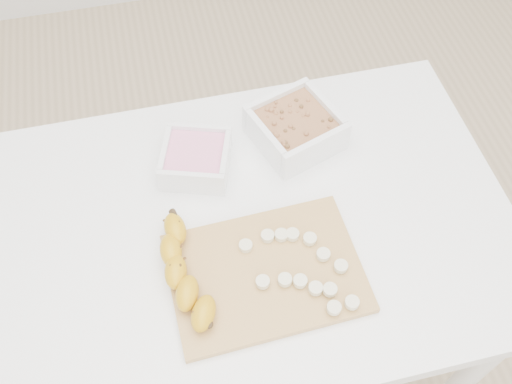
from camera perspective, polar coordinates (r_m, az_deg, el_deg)
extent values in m
plane|color=#C6AD89|center=(1.80, 0.23, -15.42)|extent=(3.50, 3.50, 0.00)
cube|color=white|center=(1.13, 0.35, -3.49)|extent=(1.00, 0.70, 0.04)
cylinder|color=white|center=(1.49, 20.51, -16.73)|extent=(0.05, 0.05, 0.71)
cylinder|color=white|center=(1.63, -17.52, -4.56)|extent=(0.05, 0.05, 0.71)
cylinder|color=white|center=(1.70, 12.55, 1.25)|extent=(0.05, 0.05, 0.71)
cube|color=white|center=(1.17, -6.02, 3.34)|extent=(0.17, 0.17, 0.06)
cube|color=pink|center=(1.17, -6.03, 3.42)|extent=(0.14, 0.14, 0.04)
cube|color=white|center=(1.21, 3.97, 6.42)|extent=(0.21, 0.21, 0.08)
cube|color=#8F5E3B|center=(1.21, 3.97, 6.52)|extent=(0.17, 0.17, 0.04)
cube|color=tan|center=(1.06, 0.96, -8.09)|extent=(0.36, 0.26, 0.01)
cylinder|color=beige|center=(1.07, -1.04, -5.41)|extent=(0.03, 0.03, 0.01)
cylinder|color=beige|center=(1.08, 1.16, -4.42)|extent=(0.03, 0.03, 0.01)
cylinder|color=beige|center=(1.08, 2.55, -4.33)|extent=(0.03, 0.03, 0.01)
cylinder|color=beige|center=(1.08, 3.66, -4.27)|extent=(0.03, 0.03, 0.01)
cylinder|color=beige|center=(1.08, 5.41, -4.70)|extent=(0.03, 0.03, 0.01)
cylinder|color=beige|center=(1.06, 6.75, -6.23)|extent=(0.03, 0.03, 0.01)
cylinder|color=beige|center=(1.06, 8.48, -7.36)|extent=(0.03, 0.03, 0.01)
cylinder|color=beige|center=(1.03, 0.67, -8.98)|extent=(0.03, 0.03, 0.01)
cylinder|color=beige|center=(1.03, 2.91, -8.77)|extent=(0.03, 0.03, 0.01)
cylinder|color=beige|center=(1.03, 4.44, -8.88)|extent=(0.03, 0.03, 0.01)
cylinder|color=beige|center=(1.03, 5.98, -9.57)|extent=(0.03, 0.03, 0.01)
cylinder|color=beige|center=(1.03, 7.41, -9.66)|extent=(0.03, 0.03, 0.01)
cylinder|color=beige|center=(1.03, 9.57, -10.85)|extent=(0.03, 0.03, 0.01)
cylinder|color=beige|center=(1.02, 7.80, -11.41)|extent=(0.03, 0.03, 0.01)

